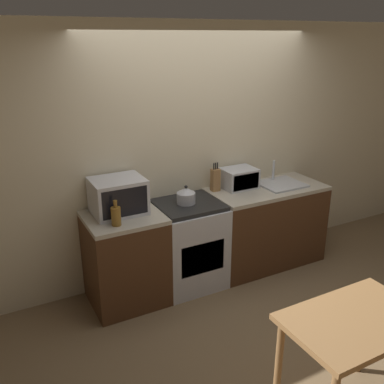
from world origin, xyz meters
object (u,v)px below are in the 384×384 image
at_px(microwave, 118,196).
at_px(dining_table, 355,333).
at_px(kettle, 186,196).
at_px(stove_range, 188,244).
at_px(bottle, 116,216).
at_px(toaster_oven, 239,178).

bearing_deg(microwave, dining_table, -67.47).
bearing_deg(kettle, dining_table, -84.29).
xyz_separation_m(stove_range, bottle, (-0.79, -0.17, 0.54)).
relative_size(microwave, toaster_oven, 1.33).
bearing_deg(microwave, kettle, -7.42).
bearing_deg(toaster_oven, dining_table, -103.68).
bearing_deg(toaster_oven, microwave, -177.75).
bearing_deg(microwave, bottle, -113.42).
relative_size(stove_range, microwave, 1.88).
height_order(kettle, bottle, bottle).
xyz_separation_m(stove_range, toaster_oven, (0.69, 0.15, 0.56)).
height_order(stove_range, microwave, microwave).
xyz_separation_m(microwave, dining_table, (0.86, -2.06, -0.40)).
xyz_separation_m(bottle, toaster_oven, (1.48, 0.31, 0.02)).
height_order(stove_range, kettle, kettle).
bearing_deg(stove_range, toaster_oven, 11.89).
height_order(stove_range, toaster_oven, toaster_oven).
bearing_deg(toaster_oven, bottle, -168.10).
height_order(stove_range, bottle, bottle).
xyz_separation_m(kettle, microwave, (-0.66, 0.09, 0.08)).
height_order(kettle, toaster_oven, toaster_oven).
relative_size(bottle, dining_table, 0.25).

